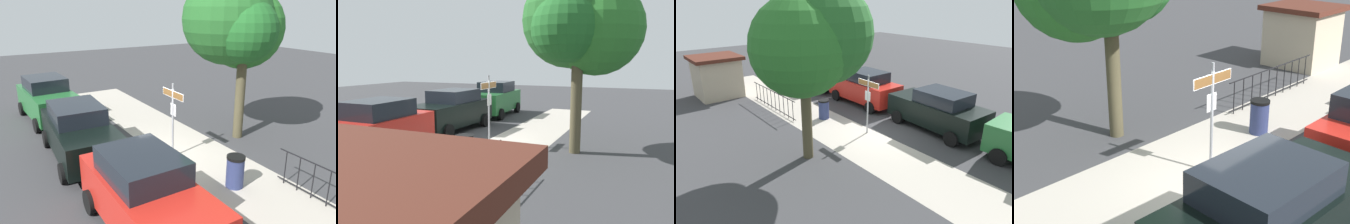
{
  "view_description": "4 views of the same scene",
  "coord_description": "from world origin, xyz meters",
  "views": [
    {
      "loc": [
        9.43,
        -5.24,
        5.12
      ],
      "look_at": [
        -0.1,
        0.53,
        1.5
      ],
      "focal_mm": 34.96,
      "sensor_mm": 36.0,
      "label": 1
    },
    {
      "loc": [
        11.46,
        5.92,
        3.19
      ],
      "look_at": [
        0.22,
        1.01,
        1.29
      ],
      "focal_mm": 34.92,
      "sensor_mm": 36.0,
      "label": 2
    },
    {
      "loc": [
        -8.78,
        9.13,
        5.79
      ],
      "look_at": [
        1.01,
        1.28,
        1.05
      ],
      "focal_mm": 32.75,
      "sensor_mm": 36.0,
      "label": 3
    },
    {
      "loc": [
        -7.17,
        -5.96,
        5.41
      ],
      "look_at": [
        0.1,
        1.01,
        1.45
      ],
      "focal_mm": 50.27,
      "sensor_mm": 36.0,
      "label": 4
    }
  ],
  "objects": [
    {
      "name": "street_sign",
      "position": [
        0.44,
        0.4,
        1.81
      ],
      "size": [
        1.27,
        0.07,
        2.68
      ],
      "color": "#9EA0A5",
      "rests_on": "ground_plane"
    },
    {
      "name": "ground_plane",
      "position": [
        0.0,
        0.0,
        0.0
      ],
      "size": [
        60.0,
        60.0,
        0.0
      ],
      "primitive_type": "plane",
      "color": "#38383A"
    },
    {
      "name": "sidewalk_strip",
      "position": [
        2.0,
        1.3,
        0.0
      ],
      "size": [
        24.0,
        2.6,
        0.0
      ],
      "primitive_type": "cube",
      "color": "#ADA497",
      "rests_on": "ground_plane"
    },
    {
      "name": "iron_fence",
      "position": [
        5.87,
        2.3,
        0.56
      ],
      "size": [
        4.7,
        0.04,
        1.07
      ],
      "color": "black",
      "rests_on": "ground_plane"
    },
    {
      "name": "utility_shed",
      "position": [
        10.22,
        3.8,
        1.28
      ],
      "size": [
        2.7,
        2.76,
        2.49
      ],
      "color": "tan",
      "rests_on": "ground_plane"
    },
    {
      "name": "car_black",
      "position": [
        -1.25,
        -2.38,
        0.95
      ],
      "size": [
        4.56,
        2.25,
        1.89
      ],
      "rotation": [
        0.0,
        0.0,
        -0.05
      ],
      "color": "black",
      "rests_on": "ground_plane"
    },
    {
      "name": "trash_bin",
      "position": [
        3.11,
        0.9,
        0.49
      ],
      "size": [
        0.55,
        0.55,
        0.98
      ],
      "color": "navy",
      "rests_on": "ground_plane"
    }
  ]
}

